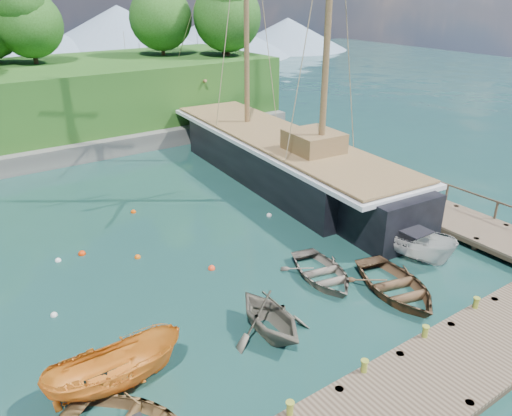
% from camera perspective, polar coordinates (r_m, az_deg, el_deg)
% --- Properties ---
extents(ground, '(160.00, 160.00, 0.00)m').
position_cam_1_polar(ground, '(20.82, 3.72, -10.54)').
color(ground, '#193932').
rests_on(ground, ground).
extents(dock_near, '(20.00, 3.20, 1.10)m').
position_cam_1_polar(dock_near, '(18.46, 22.15, -16.10)').
color(dock_near, '#453528').
rests_on(dock_near, ground).
extents(dock_east, '(3.20, 24.00, 1.10)m').
position_cam_1_polar(dock_east, '(32.25, 12.09, 2.87)').
color(dock_east, '#453528').
rests_on(dock_east, ground).
extents(bollard_1, '(0.26, 0.26, 0.45)m').
position_cam_1_polar(bollard_1, '(17.42, 12.03, -19.26)').
color(bollard_1, olive).
rests_on(bollard_1, ground).
extents(bollard_2, '(0.26, 0.26, 0.45)m').
position_cam_1_polar(bollard_2, '(19.28, 18.44, -15.17)').
color(bollard_2, olive).
rests_on(bollard_2, ground).
extents(bollard_3, '(0.26, 0.26, 0.45)m').
position_cam_1_polar(bollard_3, '(21.40, 23.47, -11.72)').
color(bollard_3, olive).
rests_on(bollard_3, ground).
extents(rowboat_1, '(3.22, 3.68, 1.86)m').
position_cam_1_polar(rowboat_1, '(19.10, 1.55, -14.12)').
color(rowboat_1, '#666152').
rests_on(rowboat_1, ground).
extents(rowboat_2, '(4.33, 5.28, 0.95)m').
position_cam_1_polar(rowboat_2, '(22.04, 15.61, -9.33)').
color(rowboat_2, brown).
rests_on(rowboat_2, ground).
extents(rowboat_3, '(3.70, 4.57, 0.84)m').
position_cam_1_polar(rowboat_3, '(22.38, 7.54, -8.01)').
color(rowboat_3, '#685F53').
rests_on(rowboat_3, ground).
extents(motorboat_orange, '(4.55, 1.98, 1.72)m').
position_cam_1_polar(motorboat_orange, '(17.57, -15.52, -19.23)').
color(motorboat_orange, orange).
rests_on(motorboat_orange, ground).
extents(cabin_boat_white, '(2.46, 4.64, 1.70)m').
position_cam_1_polar(cabin_boat_white, '(24.98, 17.07, -5.30)').
color(cabin_boat_white, silver).
rests_on(cabin_boat_white, ground).
extents(schooner, '(7.30, 29.91, 22.33)m').
position_cam_1_polar(schooner, '(33.10, 2.74, 5.43)').
color(schooner, black).
rests_on(schooner, ground).
extents(mooring_buoy_0, '(0.28, 0.28, 0.28)m').
position_cam_1_polar(mooring_buoy_0, '(21.46, -22.07, -11.34)').
color(mooring_buoy_0, silver).
rests_on(mooring_buoy_0, ground).
extents(mooring_buoy_1, '(0.30, 0.30, 0.30)m').
position_cam_1_polar(mooring_buoy_1, '(24.43, -13.37, -5.55)').
color(mooring_buoy_1, '#DE580C').
rests_on(mooring_buoy_1, ground).
extents(mooring_buoy_2, '(0.33, 0.33, 0.33)m').
position_cam_1_polar(mooring_buoy_2, '(22.98, -5.10, -6.96)').
color(mooring_buoy_2, '#F23E1A').
rests_on(mooring_buoy_2, ground).
extents(mooring_buoy_3, '(0.30, 0.30, 0.30)m').
position_cam_1_polar(mooring_buoy_3, '(27.97, 1.51, -0.90)').
color(mooring_buoy_3, silver).
rests_on(mooring_buoy_3, ground).
extents(mooring_buoy_4, '(0.36, 0.36, 0.36)m').
position_cam_1_polar(mooring_buoy_4, '(25.47, -19.26, -5.03)').
color(mooring_buoy_4, red).
rests_on(mooring_buoy_4, ground).
extents(mooring_buoy_5, '(0.29, 0.29, 0.29)m').
position_cam_1_polar(mooring_buoy_5, '(29.23, -13.83, -0.49)').
color(mooring_buoy_5, '#E14400').
rests_on(mooring_buoy_5, ground).
extents(mooring_buoy_6, '(0.28, 0.28, 0.28)m').
position_cam_1_polar(mooring_buoy_6, '(25.28, -21.67, -5.65)').
color(mooring_buoy_6, white).
rests_on(mooring_buoy_6, ground).
extents(distant_ridge, '(117.00, 40.00, 10.00)m').
position_cam_1_polar(distant_ridge, '(84.96, -25.66, 16.81)').
color(distant_ridge, '#728CA5').
rests_on(distant_ridge, ground).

